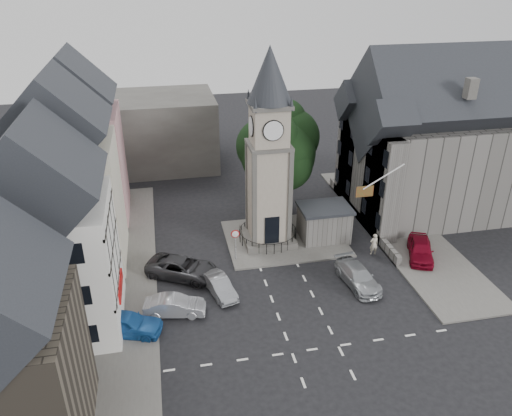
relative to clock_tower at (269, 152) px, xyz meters
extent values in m
plane|color=black|center=(0.00, -7.99, -8.12)|extent=(120.00, 120.00, 0.00)
cube|color=#595651|center=(-12.50, -1.99, -8.05)|extent=(6.00, 30.00, 0.14)
cube|color=#595651|center=(12.00, 0.01, -8.05)|extent=(6.00, 26.00, 0.14)
cube|color=#595651|center=(1.50, 0.01, -8.04)|extent=(10.00, 8.00, 0.16)
cube|color=silver|center=(0.00, -13.49, -8.12)|extent=(20.00, 8.00, 0.01)
cube|color=#4C4944|center=(0.00, 0.01, -7.77)|extent=(4.20, 4.20, 0.70)
torus|color=black|center=(0.00, 0.01, -7.04)|extent=(4.86, 4.86, 0.06)
cube|color=gray|center=(0.00, 0.01, -3.42)|extent=(3.00, 3.00, 8.00)
cube|color=black|center=(0.00, -1.44, -6.22)|extent=(1.20, 0.25, 2.40)
cube|color=#4C4944|center=(0.00, 0.01, 0.58)|extent=(3.30, 3.30, 0.25)
cube|color=gray|center=(0.00, 0.01, 2.18)|extent=(2.70, 2.70, 3.20)
cylinder|color=white|center=(0.00, -1.39, 2.18)|extent=(1.50, 0.12, 1.50)
cube|color=#4C4944|center=(0.00, 0.01, 3.78)|extent=(3.10, 3.10, 0.30)
cone|color=#212429|center=(0.00, 0.01, 6.03)|extent=(3.40, 3.40, 4.20)
cube|color=#5B5854|center=(4.80, -0.49, -6.72)|extent=(4.00, 3.00, 2.80)
cube|color=#212429|center=(4.80, -0.49, -5.17)|extent=(4.30, 3.30, 0.25)
cylinder|color=black|center=(2.00, 5.01, -5.92)|extent=(0.70, 0.70, 4.40)
cylinder|color=black|center=(-3.20, -2.49, -6.87)|extent=(0.10, 0.10, 2.50)
cone|color=#A50C0C|center=(-3.20, -2.59, -5.62)|extent=(0.70, 0.06, 0.70)
cone|color=white|center=(-3.20, -2.61, -5.62)|extent=(0.54, 0.04, 0.54)
cube|color=pink|center=(-15.50, 8.01, -3.12)|extent=(7.50, 7.00, 10.00)
cube|color=beige|center=(-15.50, 0.01, -3.12)|extent=(7.50, 7.00, 10.00)
cube|color=silver|center=(-15.50, -7.99, -3.62)|extent=(7.50, 7.00, 9.00)
cube|color=#4C4944|center=(-12.00, 20.01, -4.12)|extent=(20.00, 10.00, 8.00)
cube|color=#5B5854|center=(16.00, 3.01, -3.62)|extent=(14.00, 10.00, 9.00)
cube|color=#5B5854|center=(9.80, -0.49, -3.62)|extent=(1.60, 4.40, 9.00)
cube|color=#5B5854|center=(9.80, 6.51, -3.62)|extent=(1.60, 4.40, 9.00)
cube|color=#5B5854|center=(9.20, 2.01, -7.67)|extent=(0.40, 16.00, 0.90)
cylinder|color=white|center=(8.00, -3.99, -1.12)|extent=(3.17, 0.10, 1.89)
plane|color=#B21414|center=(6.60, -3.99, -2.22)|extent=(1.40, 0.00, 1.40)
imported|color=#1C559F|center=(-11.50, -9.65, -7.33)|extent=(4.97, 3.13, 1.58)
imported|color=#A8AAB0|center=(-8.34, -8.30, -7.43)|extent=(4.34, 2.12, 1.37)
imported|color=#323134|center=(-7.50, -3.91, -7.35)|extent=(6.08, 4.86, 1.54)
imported|color=gray|center=(-5.05, -6.59, -7.48)|extent=(2.38, 4.10, 1.28)
imported|color=#A2A6AA|center=(5.15, -7.49, -7.42)|extent=(2.56, 5.01, 1.39)
imported|color=maroon|center=(11.50, -4.99, -7.34)|extent=(3.49, 4.94, 1.56)
imported|color=beige|center=(8.00, -3.76, -7.18)|extent=(0.69, 0.45, 1.88)
camera|label=1|loc=(-8.33, -36.02, 13.70)|focal=35.00mm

